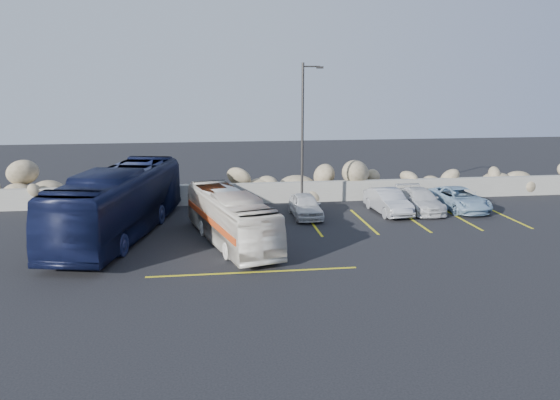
{
  "coord_description": "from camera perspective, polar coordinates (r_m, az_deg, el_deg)",
  "views": [
    {
      "loc": [
        -2.62,
        -19.31,
        7.13
      ],
      "look_at": [
        0.54,
        4.0,
        1.93
      ],
      "focal_mm": 35.0,
      "sensor_mm": 36.0,
      "label": 1
    }
  ],
  "objects": [
    {
      "name": "parking_lines",
      "position": [
        26.88,
        8.25,
        -3.03
      ],
      "size": [
        18.16,
        9.36,
        0.01
      ],
      "color": "gold",
      "rests_on": "ground"
    },
    {
      "name": "car_d",
      "position": [
        32.07,
        18.2,
        0.12
      ],
      "size": [
        2.44,
        4.6,
        1.23
      ],
      "primitive_type": "imported",
      "rotation": [
        0.0,
        0.0,
        0.09
      ],
      "color": "#8BABC5",
      "rests_on": "ground"
    },
    {
      "name": "car_a",
      "position": [
        28.88,
        2.68,
        -0.57
      ],
      "size": [
        1.47,
        3.63,
        1.23
      ],
      "primitive_type": "imported",
      "rotation": [
        0.0,
        0.0,
        0.0
      ],
      "color": "silver",
      "rests_on": "ground"
    },
    {
      "name": "seawall",
      "position": [
        32.09,
        -2.88,
        0.72
      ],
      "size": [
        60.0,
        0.4,
        1.2
      ],
      "primitive_type": "cube",
      "color": "gray",
      "rests_on": "ground"
    },
    {
      "name": "car_c",
      "position": [
        31.13,
        14.44,
        -0.02
      ],
      "size": [
        1.72,
        4.19,
        1.21
      ],
      "primitive_type": "imported",
      "rotation": [
        0.0,
        0.0,
        0.0
      ],
      "color": "silver",
      "rests_on": "ground"
    },
    {
      "name": "ground",
      "position": [
        20.75,
        -0.0,
        -7.62
      ],
      "size": [
        90.0,
        90.0,
        0.0
      ],
      "primitive_type": "plane",
      "color": "black",
      "rests_on": "ground"
    },
    {
      "name": "vintage_bus",
      "position": [
        24.26,
        -5.18,
        -1.85
      ],
      "size": [
        3.99,
        8.47,
        2.3
      ],
      "primitive_type": "imported",
      "rotation": [
        0.0,
        0.0,
        0.26
      ],
      "color": "silver",
      "rests_on": "ground"
    },
    {
      "name": "lamppost",
      "position": [
        29.41,
        2.46,
        6.93
      ],
      "size": [
        1.14,
        0.18,
        8.0
      ],
      "color": "#32302D",
      "rests_on": "ground"
    },
    {
      "name": "tour_coach",
      "position": [
        26.22,
        -16.45,
        -0.24
      ],
      "size": [
        5.09,
        11.73,
        3.18
      ],
      "primitive_type": "imported",
      "rotation": [
        0.0,
        0.0,
        -0.22
      ],
      "color": "black",
      "rests_on": "ground"
    },
    {
      "name": "riprap_pile",
      "position": [
        33.14,
        -3.07,
        2.32
      ],
      "size": [
        54.0,
        2.8,
        2.6
      ],
      "primitive_type": null,
      "color": "#877858",
      "rests_on": "ground"
    },
    {
      "name": "car_b",
      "position": [
        30.2,
        11.21,
        -0.14
      ],
      "size": [
        1.71,
        4.09,
        1.31
      ],
      "primitive_type": "imported",
      "rotation": [
        0.0,
        0.0,
        0.08
      ],
      "color": "#AEAFB3",
      "rests_on": "ground"
    }
  ]
}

